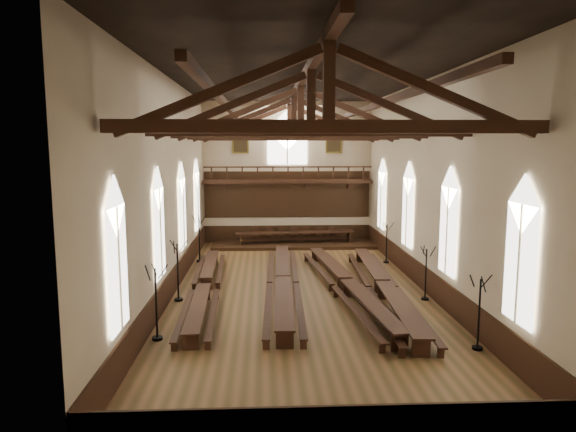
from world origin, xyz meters
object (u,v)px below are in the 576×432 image
candelabrum_left_mid (178,282)px  candelabrum_right_far (386,251)px  refectory_row_b (283,280)px  dais (295,244)px  refectory_row_c (346,282)px  candelabrum_right_mid (425,284)px  high_table (295,234)px  candelabrum_left_far (200,247)px  candelabrum_left_near (157,317)px  candelabrum_right_near (478,327)px  refectory_row_a (205,284)px  refectory_row_d (383,284)px

candelabrum_left_mid → candelabrum_right_far: (11.10, 7.00, -0.10)m
refectory_row_b → dais: bearing=83.5°
refectory_row_c → candelabrum_left_mid: (-7.68, -0.73, 0.29)m
candelabrum_right_mid → dais: bearing=111.6°
candelabrum_right_mid → refectory_row_b: bearing=165.8°
refectory_row_c → high_table: high_table is taller
dais → candelabrum_right_mid: bearing=-68.4°
high_table → candelabrum_left_far: 7.60m
candelabrum_left_near → candelabrum_left_far: candelabrum_left_far is taller
candelabrum_right_near → candelabrum_right_far: (0.00, 13.10, -0.05)m
refectory_row_c → candelabrum_left_far: (-7.68, 7.10, 0.32)m
candelabrum_right_mid → refectory_row_c: bearing=162.0°
refectory_row_a → candelabrum_right_near: size_ratio=5.29×
high_table → candelabrum_right_near: 19.25m
refectory_row_b → candelabrum_right_far: 8.59m
candelabrum_left_near → candelabrum_right_near: candelabrum_left_near is taller
candelabrum_right_far → candelabrum_left_mid: bearing=-147.8°
candelabrum_left_near → dais: bearing=70.7°
refectory_row_b → candelabrum_right_mid: bearing=-14.2°
refectory_row_a → dais: (4.95, 11.58, -0.39)m
refectory_row_a → candelabrum_left_near: candelabrum_left_near is taller
high_table → candelabrum_right_far: (5.08, -5.47, -0.13)m
refectory_row_c → candelabrum_left_near: bearing=-144.9°
candelabrum_left_near → refectory_row_d: bearing=27.9°
refectory_row_b → candelabrum_right_near: bearing=-49.1°
candelabrum_left_mid → candelabrum_right_mid: size_ratio=1.12×
refectory_row_c → high_table: bearing=98.0°
refectory_row_a → candelabrum_right_near: candelabrum_right_near is taller
dais → candelabrum_left_mid: bearing=-115.8°
high_table → candelabrum_right_mid: 13.82m
refectory_row_d → dais: bearing=105.2°
refectory_row_d → high_table: bearing=105.2°
refectory_row_d → candelabrum_right_mid: bearing=-19.9°
refectory_row_d → candelabrum_right_far: (1.77, 6.74, 0.18)m
refectory_row_c → candelabrum_left_far: size_ratio=5.10×
refectory_row_d → candelabrum_right_near: size_ratio=5.58×
candelabrum_left_far → dais: bearing=37.6°
refectory_row_d → refectory_row_c: bearing=164.1°
refectory_row_d → high_table: size_ratio=1.77×
high_table → candelabrum_left_near: size_ratio=2.98×
refectory_row_c → candelabrum_right_mid: bearing=-18.0°
candelabrum_left_near → candelabrum_right_far: bearing=46.4°
refectory_row_b → candelabrum_left_far: 8.14m
refectory_row_c → high_table: 11.86m
candelabrum_right_near → candelabrum_right_mid: bearing=90.0°
refectory_row_d → candelabrum_left_near: bearing=-152.1°
candelabrum_left_mid → candelabrum_left_far: candelabrum_left_far is taller
candelabrum_left_mid → dais: bearing=64.2°
refectory_row_b → refectory_row_c: size_ratio=1.01×
refectory_row_a → high_table: high_table is taller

